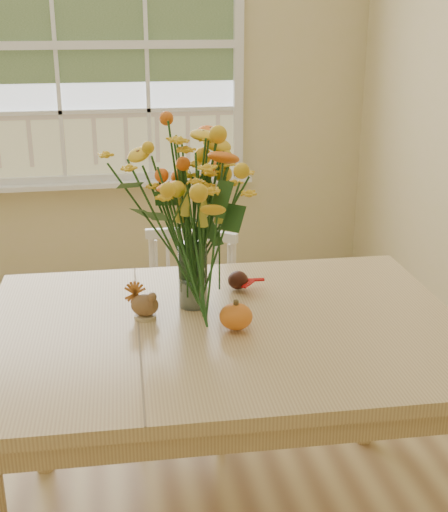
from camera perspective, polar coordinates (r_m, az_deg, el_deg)
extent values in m
cube|color=#967048|center=(2.82, -13.44, -19.13)|extent=(4.00, 4.50, 0.01)
cube|color=beige|center=(4.48, -13.68, 14.16)|extent=(4.00, 0.02, 2.70)
cube|color=silver|center=(4.45, -13.90, 16.70)|extent=(2.20, 0.00, 1.60)
cube|color=white|center=(4.52, -13.05, 5.73)|extent=(2.42, 0.12, 0.03)
cube|color=tan|center=(2.18, 0.10, -6.13)|extent=(1.55, 1.13, 0.04)
cube|color=tan|center=(2.21, 0.09, -7.76)|extent=(1.42, 1.01, 0.10)
cylinder|color=tan|center=(2.77, -15.31, -10.33)|extent=(0.07, 0.07, 0.77)
cylinder|color=tan|center=(2.91, 11.97, -8.54)|extent=(0.07, 0.07, 0.77)
cube|color=white|center=(2.93, -3.20, -7.44)|extent=(0.50, 0.49, 0.05)
cube|color=white|center=(2.98, -2.64, -2.30)|extent=(0.38, 0.17, 0.45)
cylinder|color=white|center=(2.95, -6.69, -12.07)|extent=(0.03, 0.03, 0.38)
cylinder|color=white|center=(3.19, -5.25, -9.44)|extent=(0.03, 0.03, 0.38)
cylinder|color=white|center=(2.89, -0.75, -12.69)|extent=(0.03, 0.03, 0.38)
cylinder|color=white|center=(3.13, 0.21, -9.93)|extent=(0.03, 0.03, 0.38)
cylinder|color=white|center=(2.26, -2.61, -1.61)|extent=(0.10, 0.10, 0.22)
ellipsoid|color=orange|center=(2.11, 1.00, -5.17)|extent=(0.10, 0.10, 0.08)
cylinder|color=#CCB78C|center=(2.22, -6.58, -5.02)|extent=(0.07, 0.07, 0.01)
ellipsoid|color=brown|center=(2.20, -6.62, -4.08)|extent=(0.10, 0.09, 0.07)
ellipsoid|color=#38160F|center=(2.42, 1.17, -2.10)|extent=(0.07, 0.07, 0.06)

